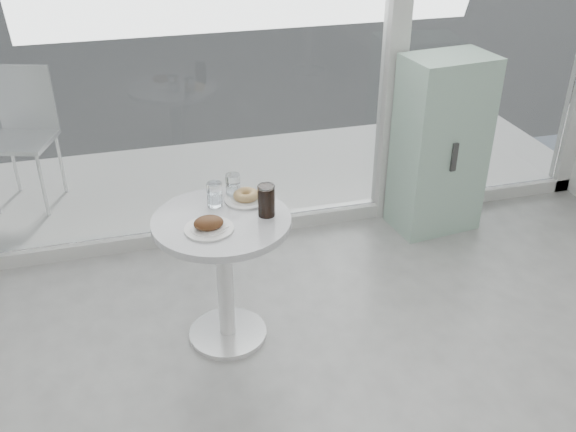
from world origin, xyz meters
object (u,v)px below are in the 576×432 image
object	(u,v)px
main_table	(223,254)
water_tumbler_b	(233,187)
plate_fritter	(209,225)
patio_chair	(23,128)
plate_donut	(246,197)
mint_cabinet	(440,145)
water_tumbler_a	(215,196)
cola_glass	(266,201)

from	to	relation	value
main_table	water_tumbler_b	world-z (taller)	water_tumbler_b
main_table	plate_fritter	bearing A→B (deg)	-128.60
patio_chair	plate_fritter	xyz separation A→B (m)	(1.07, -2.05, 0.17)
plate_donut	water_tumbler_b	world-z (taller)	water_tumbler_b
mint_cabinet	plate_fritter	size ratio (longest dim) A/B	5.06
plate_fritter	mint_cabinet	bearing A→B (deg)	28.17
plate_fritter	water_tumbler_a	xyz separation A→B (m)	(0.07, 0.24, 0.03)
main_table	mint_cabinet	world-z (taller)	mint_cabinet
patio_chair	cola_glass	size ratio (longest dim) A/B	5.96
main_table	plate_fritter	distance (m)	0.27
mint_cabinet	plate_fritter	distance (m)	2.00
water_tumbler_a	cola_glass	distance (m)	0.30
patio_chair	cola_glass	bearing A→B (deg)	-37.07
patio_chair	main_table	bearing A→B (deg)	-41.57
main_table	water_tumbler_b	distance (m)	0.37
water_tumbler_a	water_tumbler_b	distance (m)	0.14
patio_chair	plate_donut	xyz separation A→B (m)	(1.30, -1.80, 0.16)
water_tumbler_b	mint_cabinet	bearing A→B (deg)	21.56
plate_donut	water_tumbler_b	bearing A→B (deg)	130.57
plate_fritter	water_tumbler_a	world-z (taller)	water_tumbler_a
patio_chair	plate_fritter	size ratio (longest dim) A/B	4.09
main_table	water_tumbler_b	xyz separation A→B (m)	(0.11, 0.23, 0.28)
mint_cabinet	plate_donut	xyz separation A→B (m)	(-1.52, -0.69, 0.16)
patio_chair	plate_fritter	world-z (taller)	patio_chair
plate_fritter	plate_donut	xyz separation A→B (m)	(0.24, 0.25, -0.01)
main_table	plate_donut	xyz separation A→B (m)	(0.16, 0.16, 0.24)
plate_donut	mint_cabinet	bearing A→B (deg)	24.35
mint_cabinet	water_tumbler_b	world-z (taller)	mint_cabinet
mint_cabinet	plate_donut	bearing A→B (deg)	-162.30
patio_chair	water_tumbler_b	size ratio (longest dim) A/B	7.93
main_table	water_tumbler_a	distance (m)	0.31
plate_fritter	cola_glass	distance (m)	0.32
main_table	mint_cabinet	size ratio (longest dim) A/B	0.61
plate_donut	water_tumbler_a	xyz separation A→B (m)	(-0.17, -0.01, 0.04)
plate_fritter	water_tumbler_b	size ratio (longest dim) A/B	1.94
water_tumbler_a	main_table	bearing A→B (deg)	-87.40
main_table	cola_glass	xyz separation A→B (m)	(0.23, -0.02, 0.30)
cola_glass	water_tumbler_a	bearing A→B (deg)	144.55
cola_glass	main_table	bearing A→B (deg)	174.01
main_table	water_tumbler_a	xyz separation A→B (m)	(-0.01, 0.15, 0.28)
mint_cabinet	cola_glass	size ratio (longest dim) A/B	7.37
water_tumbler_b	plate_fritter	bearing A→B (deg)	-119.83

